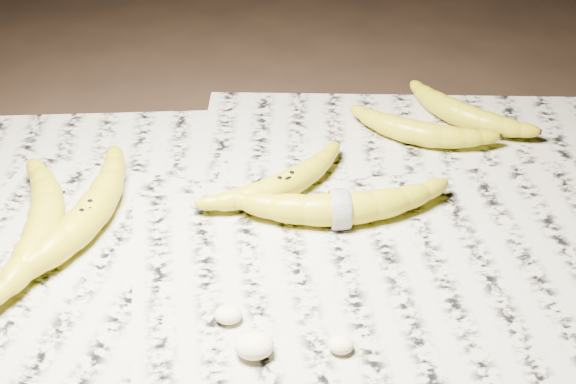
{
  "coord_description": "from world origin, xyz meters",
  "views": [
    {
      "loc": [
        -0.04,
        -0.7,
        0.58
      ],
      "look_at": [
        -0.02,
        0.01,
        0.05
      ],
      "focal_mm": 50.0,
      "sensor_mm": 36.0,
      "label": 1
    }
  ],
  "objects_px": {
    "banana_upper_a": "(418,130)",
    "banana_left_a": "(86,216)",
    "banana_taped": "(340,207)",
    "banana_upper_b": "(461,112)",
    "banana_left_b": "(44,222)",
    "banana_center": "(285,182)"
  },
  "relations": [
    {
      "from": "banana_center",
      "to": "banana_left_a",
      "type": "bearing_deg",
      "value": 160.69
    },
    {
      "from": "banana_left_a",
      "to": "banana_left_b",
      "type": "distance_m",
      "value": 0.05
    },
    {
      "from": "banana_taped",
      "to": "banana_upper_a",
      "type": "bearing_deg",
      "value": 50.77
    },
    {
      "from": "banana_center",
      "to": "banana_taped",
      "type": "height_order",
      "value": "banana_taped"
    },
    {
      "from": "banana_upper_a",
      "to": "banana_left_b",
      "type": "bearing_deg",
      "value": -134.66
    },
    {
      "from": "banana_upper_a",
      "to": "banana_upper_b",
      "type": "bearing_deg",
      "value": 56.31
    },
    {
      "from": "banana_left_b",
      "to": "banana_upper_a",
      "type": "xyz_separation_m",
      "value": [
        0.44,
        0.18,
        -0.0
      ]
    },
    {
      "from": "banana_taped",
      "to": "banana_upper_b",
      "type": "height_order",
      "value": "banana_taped"
    },
    {
      "from": "banana_taped",
      "to": "banana_upper_b",
      "type": "bearing_deg",
      "value": 44.83
    },
    {
      "from": "banana_center",
      "to": "banana_taped",
      "type": "distance_m",
      "value": 0.08
    },
    {
      "from": "banana_left_a",
      "to": "banana_upper_b",
      "type": "bearing_deg",
      "value": -44.13
    },
    {
      "from": "banana_left_b",
      "to": "banana_center",
      "type": "relative_size",
      "value": 1.18
    },
    {
      "from": "banana_center",
      "to": "banana_upper_b",
      "type": "xyz_separation_m",
      "value": [
        0.24,
        0.15,
        0.0
      ]
    },
    {
      "from": "banana_upper_a",
      "to": "banana_left_a",
      "type": "bearing_deg",
      "value": -133.68
    },
    {
      "from": "banana_left_b",
      "to": "banana_center",
      "type": "distance_m",
      "value": 0.28
    },
    {
      "from": "banana_left_b",
      "to": "banana_upper_a",
      "type": "height_order",
      "value": "banana_left_b"
    },
    {
      "from": "banana_upper_b",
      "to": "banana_left_b",
      "type": "bearing_deg",
      "value": -113.2
    },
    {
      "from": "banana_left_a",
      "to": "banana_center",
      "type": "relative_size",
      "value": 1.29
    },
    {
      "from": "banana_left_a",
      "to": "banana_upper_a",
      "type": "distance_m",
      "value": 0.43
    },
    {
      "from": "banana_center",
      "to": "banana_upper_b",
      "type": "relative_size",
      "value": 1.07
    },
    {
      "from": "banana_left_a",
      "to": "banana_upper_b",
      "type": "xyz_separation_m",
      "value": [
        0.46,
        0.22,
        -0.0
      ]
    },
    {
      "from": "banana_left_a",
      "to": "banana_left_b",
      "type": "relative_size",
      "value": 1.1
    }
  ]
}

